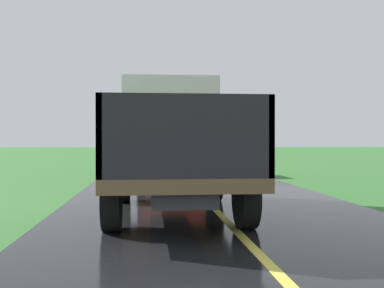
{
  "coord_description": "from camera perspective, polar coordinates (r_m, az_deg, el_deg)",
  "views": [
    {
      "loc": [
        -1.35,
        0.21,
        1.48
      ],
      "look_at": [
        -0.4,
        10.07,
        1.4
      ],
      "focal_mm": 42.44,
      "sensor_mm": 36.0,
      "label": 1
    }
  ],
  "objects": [
    {
      "name": "banana_truck_far",
      "position": [
        18.79,
        -3.07,
        0.39
      ],
      "size": [
        2.38,
        5.82,
        2.8
      ],
      "color": "#2D2D30",
      "rests_on": "road_surface"
    },
    {
      "name": "banana_truck_near",
      "position": [
        9.51,
        -2.62,
        0.41
      ],
      "size": [
        2.38,
        5.82,
        2.8
      ],
      "color": "#2D2D30",
      "rests_on": "road_surface"
    }
  ]
}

